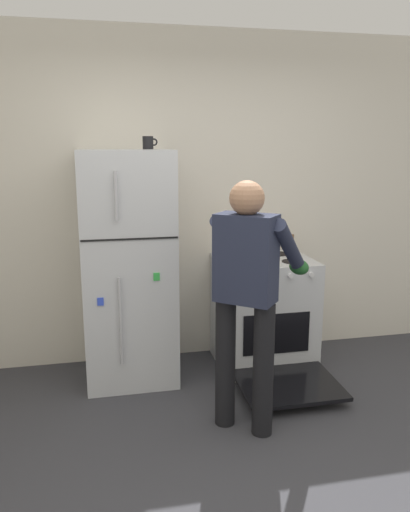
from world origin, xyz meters
TOP-DOWN VIEW (x-y plane):
  - ground at (0.00, 0.00)m, footprint 8.00×8.00m
  - kitchen_wall_back at (0.00, 1.95)m, footprint 6.00×0.10m
  - refrigerator at (-0.54, 1.57)m, footprint 0.68×0.72m
  - stove_range at (0.55, 1.55)m, footprint 0.76×1.21m
  - person_cook at (0.14, 0.66)m, footprint 0.70×0.75m
  - red_pot at (0.39, 1.52)m, footprint 0.33×0.23m
  - coffee_mug at (-0.36, 1.62)m, footprint 0.11×0.08m
  - pepper_mill at (0.85, 1.77)m, footprint 0.05×0.05m

SIDE VIEW (x-z plane):
  - ground at x=0.00m, z-range 0.00..0.00m
  - stove_range at x=0.55m, z-range -0.01..0.89m
  - refrigerator at x=-0.54m, z-range 0.00..1.77m
  - person_cook at x=0.14m, z-range 0.16..1.76m
  - red_pot at x=0.39m, z-range 0.90..1.03m
  - pepper_mill at x=0.85m, z-range 0.90..1.05m
  - kitchen_wall_back at x=0.00m, z-range 0.00..2.70m
  - coffee_mug at x=-0.36m, z-range 1.77..1.86m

